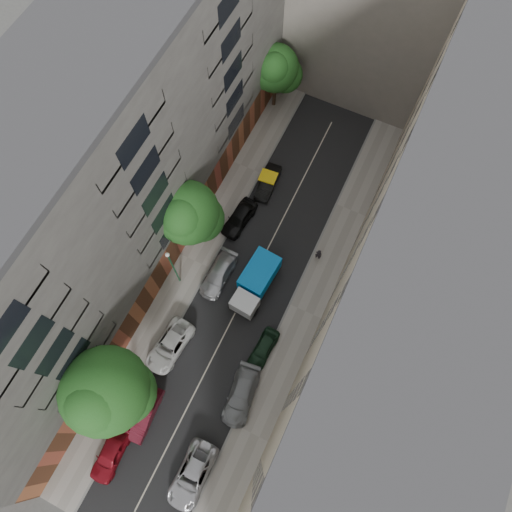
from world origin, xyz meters
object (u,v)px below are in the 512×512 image
Objects in this scene: car_left_2 at (170,346)px; car_left_4 at (239,218)px; car_right_2 at (263,348)px; car_left_1 at (144,414)px; car_left_0 at (111,453)px; car_right_1 at (241,395)px; tree_near at (106,393)px; pedestrian at (318,254)px; car_left_5 at (268,183)px; car_right_0 at (192,475)px; tarp_truck at (255,283)px; car_left_3 at (219,275)px; tree_far at (276,70)px; tree_mid at (188,215)px; lamp_post at (172,265)px.

car_left_4 is (0.00, 13.20, 0.06)m from car_left_2.
car_right_2 is at bearing 28.79° from car_left_2.
car_left_2 is (-0.80, 5.60, -0.04)m from car_left_1.
car_left_0 is 10.91m from car_right_1.
tree_near is at bearing -95.08° from car_left_2.
car_right_1 is at bearing 86.60° from pedestrian.
car_left_1 is 23.42m from car_left_5.
car_left_0 is 9.20m from car_left_2.
car_left_0 is 3.69m from car_left_1.
car_right_0 is at bearing -45.84° from car_left_2.
car_left_4 is 0.86× the size of car_right_1.
tree_near is at bearing 161.88° from car_left_1.
tarp_truck is at bearing 125.91° from car_right_2.
car_right_1 is at bearing -3.08° from car_left_2.
car_left_3 is at bearing 109.25° from car_right_0.
tree_far is at bearing 90.80° from car_left_0.
tarp_truck is 6.37m from pedestrian.
pedestrian is at bearing 62.71° from car_left_2.
tarp_truck is 17.61m from car_left_0.
car_left_0 is 7.00m from tree_near.
tree_far reaches higher than tarp_truck.
car_left_1 reaches higher than car_left_5.
tarp_truck is 8.97m from car_left_2.
car_left_3 is 7.65m from car_right_2.
car_left_4 reaches higher than car_left_2.
car_left_0 is at bearing -116.84° from car_right_2.
tree_near is 5.85× the size of pedestrian.
tree_mid is (-9.87, 10.51, 4.93)m from car_right_1.
tree_mid is (-2.67, -3.69, 4.92)m from car_left_4.
car_left_3 is at bearing 37.35° from pedestrian.
tarp_truck is 3.52m from car_left_3.
tree_far is at bearing 100.85° from car_left_3.
tarp_truck is at bearing 66.80° from car_left_2.
tree_near is at bearing -86.79° from tree_far.
pedestrian reaches higher than car_right_0.
tarp_truck is 1.15× the size of car_right_1.
tarp_truck reaches higher than car_left_1.
car_left_2 is 1.20× the size of car_left_5.
tree_mid reaches higher than car_left_2.
car_left_5 is at bearing 76.27° from lamp_post.
pedestrian is (7.30, 5.51, 0.28)m from car_left_3.
tree_mid is at bearing 96.70° from lamp_post.
car_left_3 is (0.80, 16.59, -0.06)m from car_left_0.
tree_far is at bearing 114.82° from tarp_truck.
car_left_4 is at bearing 54.18° from tree_mid.
car_right_1 is 13.94m from pedestrian.
tree_far reaches higher than car_left_2.
tarp_truck is 20.54m from tree_far.
car_left_4 is 0.68× the size of lamp_post.
car_left_4 is 4.69m from car_left_5.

